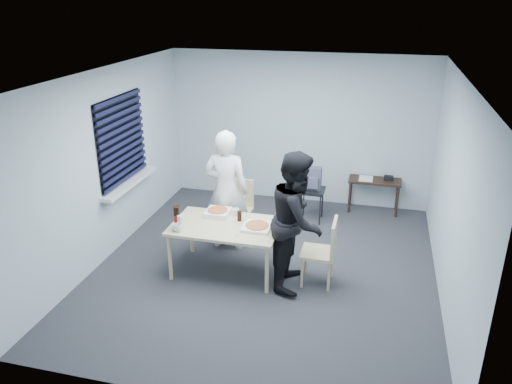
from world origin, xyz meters
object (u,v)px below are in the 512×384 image
(chair_right, at_px, (325,248))
(person_white, at_px, (226,191))
(mug_b, at_px, (236,212))
(mug_a, at_px, (178,228))
(person_black, at_px, (297,220))
(stool, at_px, (312,195))
(dining_table, at_px, (226,229))
(chair_far, at_px, (239,205))
(soda_bottle, at_px, (177,217))
(side_table, at_px, (375,184))
(backpack, at_px, (313,179))

(chair_right, height_order, person_white, person_white)
(chair_right, distance_m, mug_b, 1.32)
(mug_a, distance_m, mug_b, 0.87)
(person_black, distance_m, stool, 1.99)
(dining_table, relative_size, person_black, 0.80)
(person_black, height_order, mug_a, person_black)
(chair_far, xyz_separation_m, soda_bottle, (-0.45, -1.28, 0.31))
(mug_a, distance_m, soda_bottle, 0.15)
(side_table, xyz_separation_m, stool, (-0.97, -0.62, -0.06))
(dining_table, bearing_deg, chair_right, 0.63)
(person_white, bearing_deg, person_black, 147.35)
(dining_table, xyz_separation_m, mug_b, (0.04, 0.33, 0.11))
(chair_right, xyz_separation_m, person_white, (-1.50, 0.67, 0.37))
(stool, distance_m, soda_bottle, 2.58)
(mug_a, bearing_deg, side_table, 49.86)
(chair_right, distance_m, person_white, 1.68)
(person_black, distance_m, mug_a, 1.51)
(stool, bearing_deg, soda_bottle, -124.76)
(person_white, distance_m, backpack, 1.61)
(chair_far, relative_size, mug_b, 8.90)
(person_black, height_order, soda_bottle, person_black)
(person_white, xyz_separation_m, soda_bottle, (-0.39, -0.89, -0.06))
(person_black, xyz_separation_m, soda_bottle, (-1.53, -0.16, -0.06))
(person_black, relative_size, mug_b, 17.70)
(side_table, bearing_deg, person_white, -138.22)
(stool, bearing_deg, mug_b, -118.17)
(backpack, height_order, mug_b, backpack)
(dining_table, height_order, chair_far, chair_far)
(dining_table, relative_size, chair_right, 1.58)
(stool, bearing_deg, side_table, 32.51)
(chair_right, distance_m, stool, 1.92)
(backpack, bearing_deg, stool, 86.92)
(backpack, bearing_deg, person_black, -90.92)
(side_table, relative_size, mug_a, 7.02)
(side_table, bearing_deg, chair_right, -102.22)
(dining_table, relative_size, side_table, 1.63)
(chair_far, relative_size, stool, 1.63)
(mug_b, bearing_deg, chair_right, -14.03)
(person_white, xyz_separation_m, side_table, (2.04, 1.82, -0.39))
(backpack, relative_size, soda_bottle, 1.30)
(chair_right, xyz_separation_m, backpack, (-0.43, 1.86, 0.22))
(person_black, bearing_deg, soda_bottle, 96.03)
(dining_table, bearing_deg, soda_bottle, -159.88)
(chair_right, bearing_deg, person_black, -169.45)
(person_black, bearing_deg, mug_a, 100.17)
(dining_table, distance_m, side_table, 3.11)
(mug_a, xyz_separation_m, mug_b, (0.58, 0.65, -0.00))
(person_black, distance_m, soda_bottle, 1.54)
(dining_table, xyz_separation_m, stool, (0.87, 1.88, -0.19))
(chair_right, height_order, soda_bottle, soda_bottle)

